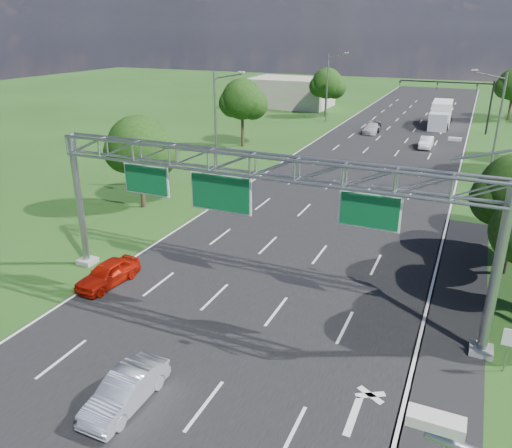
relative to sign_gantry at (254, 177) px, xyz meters
The scene contains 19 objects.
ground 19.28m from the sign_gantry, 91.05° to the left, with size 220.00×220.00×0.00m, color #1E4314.
road 19.28m from the sign_gantry, 91.05° to the left, with size 18.00×180.00×0.02m, color black.
road_flare 12.20m from the sign_gantry, 11.47° to the left, with size 3.00×30.00×0.02m, color black.
sign_gantry is the anchor object (origin of this frame).
regulatory_sign 13.25m from the sign_gantry, ahead, with size 0.60×0.08×2.10m.
traffic_signal 53.51m from the sign_gantry, 82.32° to the left, with size 12.21×0.24×7.00m.
streetlight_l_near 21.47m from the sign_gantry, 122.87° to the left, with size 2.97×0.22×10.16m.
streetlight_l_far 54.28m from the sign_gantry, 102.38° to the left, with size 2.97×0.22×10.16m.
streetlight_r_mid 30.10m from the sign_gantry, 68.60° to the left, with size 2.97×0.22×10.16m.
tree_verge_la 17.56m from the sign_gantry, 144.84° to the left, with size 5.76×4.80×7.40m.
tree_verge_lb 36.85m from the sign_gantry, 116.19° to the left, with size 5.76×4.80×8.06m.
tree_verge_lc 59.56m from the sign_gantry, 102.86° to the left, with size 5.76×4.80×7.62m.
building_left 69.82m from the sign_gantry, 108.69° to the left, with size 14.00×10.00×5.00m, color #A59D8A.
red_coupe 10.51m from the sign_gantry, 168.96° to the right, with size 1.63×4.05×1.38m, color #B91708.
silver_sedan 11.14m from the sign_gantry, 98.28° to the right, with size 1.43×4.10×1.35m, color silver.
car_queue_a 48.05m from the sign_gantry, 94.42° to the left, with size 1.83×4.51×1.31m, color #BCBCBC.
car_queue_c 49.47m from the sign_gantry, 94.15° to the left, with size 1.59×3.95×1.35m, color black.
car_queue_d 41.93m from the sign_gantry, 84.22° to the left, with size 1.41×4.03×1.33m, color white.
box_truck 56.99m from the sign_gantry, 85.56° to the left, with size 2.86×9.23×3.47m.
Camera 1 is at (9.84, -9.19, 13.69)m, focal length 35.00 mm.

